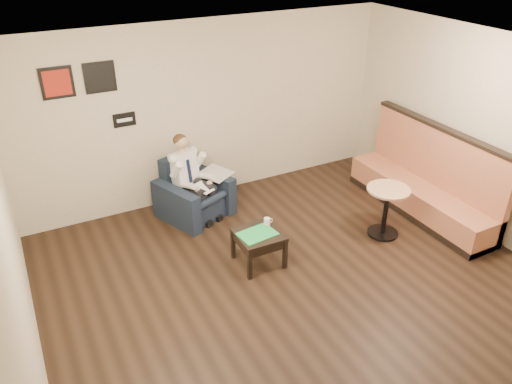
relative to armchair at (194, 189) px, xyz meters
name	(u,v)px	position (x,y,z in m)	size (l,w,h in m)	color
ground	(309,296)	(0.52, -2.42, -0.44)	(6.00, 6.00, 0.00)	black
wall_back	(208,112)	(0.52, 0.58, 0.96)	(6.00, 0.02, 2.80)	beige
wall_left	(16,277)	(-2.48, -2.42, 0.96)	(0.02, 6.00, 2.80)	beige
wall_right	(505,145)	(3.52, -2.42, 0.96)	(0.02, 6.00, 2.80)	beige
ceiling	(325,67)	(0.52, -2.42, 2.36)	(6.00, 6.00, 0.02)	white
seating_sign	(124,120)	(-0.78, 0.56, 1.06)	(0.32, 0.02, 0.20)	black
art_print_left	(57,83)	(-1.58, 0.56, 1.71)	(0.42, 0.03, 0.42)	#AB2215
art_print_right	(100,77)	(-1.03, 0.56, 1.71)	(0.42, 0.03, 0.42)	black
armchair	(194,189)	(0.00, 0.00, 0.00)	(0.91, 0.91, 0.88)	black
seated_man	(199,182)	(0.04, -0.11, 0.16)	(0.58, 0.87, 1.21)	white
lap_papers	(203,188)	(0.08, -0.20, 0.10)	(0.20, 0.29, 0.01)	white
newspaper	(216,173)	(0.38, 0.04, 0.16)	(0.38, 0.48, 0.01)	silver
side_table	(259,248)	(0.29, -1.54, -0.21)	(0.57, 0.57, 0.47)	black
green_folder	(257,234)	(0.26, -1.56, 0.03)	(0.47, 0.33, 0.01)	green
coffee_mug	(267,222)	(0.48, -1.42, 0.08)	(0.09, 0.09, 0.10)	white
smartphone	(256,225)	(0.35, -1.37, 0.03)	(0.15, 0.07, 0.01)	black
banquette	(424,173)	(3.11, -1.51, 0.23)	(0.62, 2.62, 1.34)	#AC6242
cafe_table	(385,212)	(2.21, -1.76, -0.07)	(0.60, 0.60, 0.75)	tan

